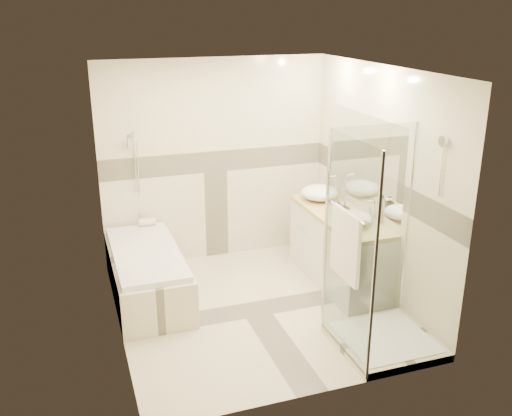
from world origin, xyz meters
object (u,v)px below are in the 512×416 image
object	(u,v)px
amenity_bottle_a	(344,210)
shower_enclosure	(373,296)
vanity	(339,248)
vessel_sink_far	(355,218)
bathtub	(147,271)
amenity_bottle_b	(338,207)
vessel_sink_near	(319,192)

from	to	relation	value
amenity_bottle_a	shower_enclosure	bearing A→B (deg)	-103.36
vanity	shower_enclosure	size ratio (longest dim) A/B	0.79
shower_enclosure	vessel_sink_far	bearing A→B (deg)	73.36
vessel_sink_far	shower_enclosure	bearing A→B (deg)	-106.64
shower_enclosure	vessel_sink_far	xyz separation A→B (m)	(0.27, 0.91, 0.42)
bathtub	vessel_sink_far	xyz separation A→B (m)	(2.13, -0.71, 0.62)
bathtub	shower_enclosure	distance (m)	2.47
amenity_bottle_a	vanity	bearing A→B (deg)	80.69
amenity_bottle_a	amenity_bottle_b	size ratio (longest dim) A/B	1.19
vessel_sink_near	vessel_sink_far	world-z (taller)	vessel_sink_near
bathtub	amenity_bottle_b	xyz separation A→B (m)	(2.13, -0.32, 0.62)
vanity	shower_enclosure	world-z (taller)	shower_enclosure
shower_enclosure	amenity_bottle_b	xyz separation A→B (m)	(0.27, 1.30, 0.42)
bathtub	vessel_sink_far	distance (m)	2.33
vessel_sink_near	amenity_bottle_a	xyz separation A→B (m)	(0.00, -0.65, 0.00)
amenity_bottle_a	amenity_bottle_b	bearing A→B (deg)	90.00
shower_enclosure	vessel_sink_near	world-z (taller)	shower_enclosure
vessel_sink_far	bathtub	bearing A→B (deg)	161.61
vessel_sink_near	vessel_sink_far	distance (m)	0.89
vessel_sink_near	shower_enclosure	bearing A→B (deg)	-98.61
shower_enclosure	amenity_bottle_a	bearing A→B (deg)	76.64
vanity	vessel_sink_near	size ratio (longest dim) A/B	3.64
amenity_bottle_b	shower_enclosure	bearing A→B (deg)	-101.86
vanity	shower_enclosure	xyz separation A→B (m)	(-0.29, -1.27, 0.08)
vanity	amenity_bottle_a	distance (m)	0.53
vessel_sink_near	amenity_bottle_b	distance (m)	0.50
vanity	vessel_sink_near	distance (m)	0.74
shower_enclosure	amenity_bottle_b	world-z (taller)	shower_enclosure
shower_enclosure	vessel_sink_far	world-z (taller)	shower_enclosure
vanity	vessel_sink_far	size ratio (longest dim) A/B	4.40
amenity_bottle_b	amenity_bottle_a	bearing A→B (deg)	-90.00
vessel_sink_near	amenity_bottle_b	world-z (taller)	vessel_sink_near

